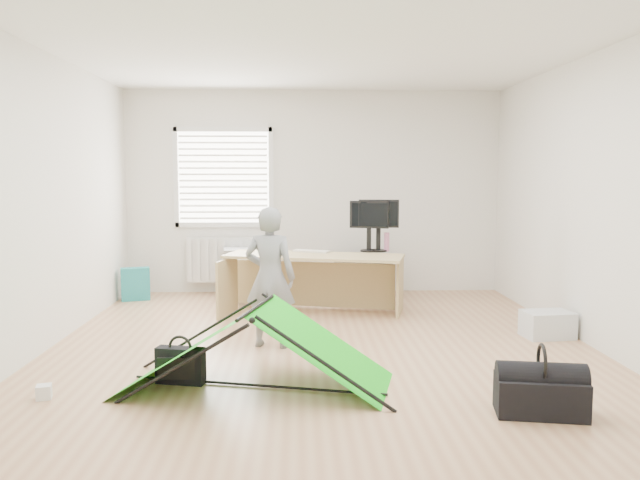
{
  "coord_description": "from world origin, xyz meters",
  "views": [
    {
      "loc": [
        -0.22,
        -5.65,
        1.59
      ],
      "look_at": [
        0.0,
        0.4,
        0.95
      ],
      "focal_mm": 35.0,
      "sensor_mm": 36.0,
      "label": 1
    }
  ],
  "objects_px": {
    "filing_cabinet": "(240,272)",
    "desk": "(314,284)",
    "monitor_left": "(369,233)",
    "person": "(270,277)",
    "thermos": "(387,242)",
    "duffel_bag": "(541,396)",
    "office_chair": "(363,275)",
    "monitor_right": "(378,233)",
    "kite": "(257,348)",
    "laptop_bag": "(181,365)",
    "storage_crate": "(547,324)"
  },
  "relations": [
    {
      "from": "filing_cabinet",
      "to": "desk",
      "type": "bearing_deg",
      "value": -56.06
    },
    {
      "from": "monitor_left",
      "to": "person",
      "type": "relative_size",
      "value": 0.35
    },
    {
      "from": "thermos",
      "to": "duffel_bag",
      "type": "height_order",
      "value": "thermos"
    },
    {
      "from": "monitor_left",
      "to": "office_chair",
      "type": "relative_size",
      "value": 0.76
    },
    {
      "from": "filing_cabinet",
      "to": "monitor_left",
      "type": "xyz_separation_m",
      "value": [
        1.59,
        -0.8,
        0.58
      ]
    },
    {
      "from": "desk",
      "to": "monitor_right",
      "type": "relative_size",
      "value": 4.26
    },
    {
      "from": "monitor_left",
      "to": "person",
      "type": "height_order",
      "value": "person"
    },
    {
      "from": "monitor_left",
      "to": "kite",
      "type": "distance_m",
      "value": 3.02
    },
    {
      "from": "laptop_bag",
      "to": "person",
      "type": "bearing_deg",
      "value": 70.58
    },
    {
      "from": "duffel_bag",
      "to": "storage_crate",
      "type": "bearing_deg",
      "value": 76.97
    },
    {
      "from": "thermos",
      "to": "person",
      "type": "xyz_separation_m",
      "value": [
        -1.31,
        -1.63,
        -0.14
      ]
    },
    {
      "from": "monitor_right",
      "to": "thermos",
      "type": "bearing_deg",
      "value": 17.82
    },
    {
      "from": "monitor_left",
      "to": "duffel_bag",
      "type": "bearing_deg",
      "value": -61.05
    },
    {
      "from": "filing_cabinet",
      "to": "kite",
      "type": "relative_size",
      "value": 0.33
    },
    {
      "from": "kite",
      "to": "duffel_bag",
      "type": "bearing_deg",
      "value": -3.56
    },
    {
      "from": "person",
      "to": "laptop_bag",
      "type": "height_order",
      "value": "person"
    },
    {
      "from": "kite",
      "to": "duffel_bag",
      "type": "xyz_separation_m",
      "value": [
        1.91,
        -0.6,
        -0.18
      ]
    },
    {
      "from": "duffel_bag",
      "to": "monitor_right",
      "type": "bearing_deg",
      "value": 111.26
    },
    {
      "from": "desk",
      "to": "person",
      "type": "height_order",
      "value": "person"
    },
    {
      "from": "office_chair",
      "to": "person",
      "type": "distance_m",
      "value": 2.66
    },
    {
      "from": "office_chair",
      "to": "person",
      "type": "relative_size",
      "value": 0.46
    },
    {
      "from": "office_chair",
      "to": "duffel_bag",
      "type": "distance_m",
      "value": 4.18
    },
    {
      "from": "desk",
      "to": "thermos",
      "type": "bearing_deg",
      "value": 32.82
    },
    {
      "from": "office_chair",
      "to": "filing_cabinet",
      "type": "bearing_deg",
      "value": -18.68
    },
    {
      "from": "monitor_left",
      "to": "duffel_bag",
      "type": "height_order",
      "value": "monitor_left"
    },
    {
      "from": "storage_crate",
      "to": "kite",
      "type": "bearing_deg",
      "value": -153.86
    },
    {
      "from": "monitor_right",
      "to": "thermos",
      "type": "relative_size",
      "value": 2.11
    },
    {
      "from": "monitor_left",
      "to": "person",
      "type": "xyz_separation_m",
      "value": [
        -1.09,
        -1.62,
        -0.25
      ]
    },
    {
      "from": "desk",
      "to": "storage_crate",
      "type": "xyz_separation_m",
      "value": [
        2.26,
        -1.11,
        -0.21
      ]
    },
    {
      "from": "storage_crate",
      "to": "duffel_bag",
      "type": "height_order",
      "value": "storage_crate"
    },
    {
      "from": "filing_cabinet",
      "to": "thermos",
      "type": "relative_size",
      "value": 2.86
    },
    {
      "from": "thermos",
      "to": "kite",
      "type": "bearing_deg",
      "value": -116.34
    },
    {
      "from": "monitor_left",
      "to": "storage_crate",
      "type": "xyz_separation_m",
      "value": [
        1.6,
        -1.38,
        -0.77
      ]
    },
    {
      "from": "monitor_right",
      "to": "kite",
      "type": "bearing_deg",
      "value": -107.83
    },
    {
      "from": "filing_cabinet",
      "to": "office_chair",
      "type": "xyz_separation_m",
      "value": [
        1.61,
        -0.03,
        -0.05
      ]
    },
    {
      "from": "monitor_right",
      "to": "kite",
      "type": "height_order",
      "value": "monitor_right"
    },
    {
      "from": "monitor_right",
      "to": "storage_crate",
      "type": "distance_m",
      "value": 2.18
    },
    {
      "from": "thermos",
      "to": "storage_crate",
      "type": "height_order",
      "value": "thermos"
    },
    {
      "from": "thermos",
      "to": "person",
      "type": "bearing_deg",
      "value": -128.67
    },
    {
      "from": "person",
      "to": "filing_cabinet",
      "type": "bearing_deg",
      "value": -64.88
    },
    {
      "from": "kite",
      "to": "monitor_left",
      "type": "bearing_deg",
      "value": 81.13
    },
    {
      "from": "person",
      "to": "office_chair",
      "type": "bearing_deg",
      "value": -101.39
    },
    {
      "from": "desk",
      "to": "person",
      "type": "bearing_deg",
      "value": -93.5
    },
    {
      "from": "filing_cabinet",
      "to": "thermos",
      "type": "bearing_deg",
      "value": -30.76
    },
    {
      "from": "filing_cabinet",
      "to": "kite",
      "type": "height_order",
      "value": "filing_cabinet"
    },
    {
      "from": "person",
      "to": "monitor_left",
      "type": "bearing_deg",
      "value": -110.69
    },
    {
      "from": "office_chair",
      "to": "person",
      "type": "xyz_separation_m",
      "value": [
        -1.1,
        -2.39,
        0.38
      ]
    },
    {
      "from": "storage_crate",
      "to": "laptop_bag",
      "type": "relative_size",
      "value": 1.23
    },
    {
      "from": "thermos",
      "to": "laptop_bag",
      "type": "height_order",
      "value": "thermos"
    },
    {
      "from": "monitor_right",
      "to": "office_chair",
      "type": "relative_size",
      "value": 0.78
    }
  ]
}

